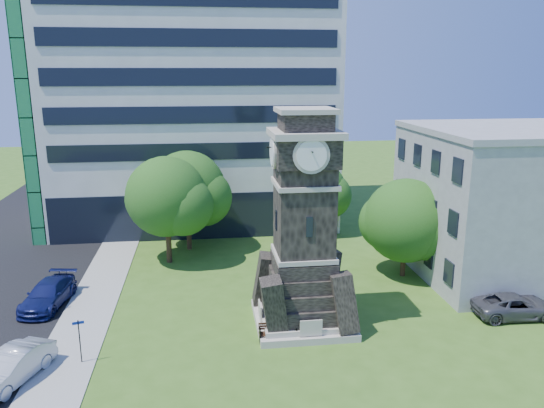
{
  "coord_description": "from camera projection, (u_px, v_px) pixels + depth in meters",
  "views": [
    {
      "loc": [
        -2.37,
        -25.48,
        14.14
      ],
      "look_at": [
        1.74,
        5.82,
        6.14
      ],
      "focal_mm": 35.0,
      "sensor_mm": 36.0,
      "label": 1
    }
  ],
  "objects": [
    {
      "name": "ground",
      "position": [
        254.0,
        343.0,
        28.26
      ],
      "size": [
        160.0,
        160.0,
        0.0
      ],
      "primitive_type": "plane",
      "color": "#375F1B",
      "rests_on": "ground"
    },
    {
      "name": "sidewalk",
      "position": [
        89.0,
        312.0,
        31.86
      ],
      "size": [
        3.0,
        70.0,
        0.06
      ],
      "primitive_type": "cube",
      "color": "gray",
      "rests_on": "ground"
    },
    {
      "name": "clock_tower",
      "position": [
        304.0,
        235.0,
        29.26
      ],
      "size": [
        5.4,
        5.4,
        12.22
      ],
      "color": "#BDB6A4",
      "rests_on": "ground"
    },
    {
      "name": "office_tall",
      "position": [
        191.0,
        69.0,
        49.2
      ],
      "size": [
        26.2,
        15.11,
        28.6
      ],
      "color": "silver",
      "rests_on": "ground"
    },
    {
      "name": "office_low",
      "position": [
        525.0,
        201.0,
        37.19
      ],
      "size": [
        15.2,
        12.2,
        10.4
      ],
      "color": "#9EA0A3",
      "rests_on": "ground"
    },
    {
      "name": "car_street_mid",
      "position": [
        12.0,
        367.0,
        24.55
      ],
      "size": [
        3.2,
        4.88,
        1.52
      ],
      "primitive_type": "imported",
      "rotation": [
        0.0,
        0.0,
        -0.38
      ],
      "color": "#A7ABAF",
      "rests_on": "ground"
    },
    {
      "name": "car_street_north",
      "position": [
        48.0,
        294.0,
        32.6
      ],
      "size": [
        2.88,
        5.42,
        1.5
      ],
      "primitive_type": "imported",
      "rotation": [
        0.0,
        0.0,
        -0.16
      ],
      "color": "#11174C",
      "rests_on": "ground"
    },
    {
      "name": "car_east_lot",
      "position": [
        515.0,
        306.0,
        31.12
      ],
      "size": [
        5.02,
        2.48,
        1.37
      ],
      "primitive_type": "imported",
      "rotation": [
        0.0,
        0.0,
        1.53
      ],
      "color": "#48484D",
      "rests_on": "ground"
    },
    {
      "name": "park_bench",
      "position": [
        278.0,
        332.0,
        28.32
      ],
      "size": [
        2.05,
        0.55,
        1.06
      ],
      "rotation": [
        0.0,
        0.0,
        -0.02
      ],
      "color": "black",
      "rests_on": "ground"
    },
    {
      "name": "street_sign",
      "position": [
        79.0,
        336.0,
        25.98
      ],
      "size": [
        0.56,
        0.06,
        2.32
      ],
      "rotation": [
        0.0,
        0.0,
        0.25
      ],
      "color": "black",
      "rests_on": "ground"
    },
    {
      "name": "tree_nw",
      "position": [
        168.0,
        199.0,
        39.0
      ],
      "size": [
        6.55,
        5.95,
        8.09
      ],
      "rotation": [
        0.0,
        0.0,
        0.06
      ],
      "color": "#332114",
      "rests_on": "ground"
    },
    {
      "name": "tree_nc",
      "position": [
        188.0,
        192.0,
        41.96
      ],
      "size": [
        6.72,
        6.11,
        8.04
      ],
      "rotation": [
        0.0,
        0.0,
        -0.41
      ],
      "color": "#332114",
      "rests_on": "ground"
    },
    {
      "name": "tree_ne",
      "position": [
        316.0,
        191.0,
        46.64
      ],
      "size": [
        5.93,
        5.39,
        6.61
      ],
      "rotation": [
        0.0,
        0.0,
        -0.05
      ],
      "color": "#332114",
      "rests_on": "ground"
    },
    {
      "name": "tree_east",
      "position": [
        407.0,
        223.0,
        36.6
      ],
      "size": [
        6.4,
        5.82,
        6.97
      ],
      "rotation": [
        0.0,
        0.0,
        -0.37
      ],
      "color": "#332114",
      "rests_on": "ground"
    }
  ]
}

